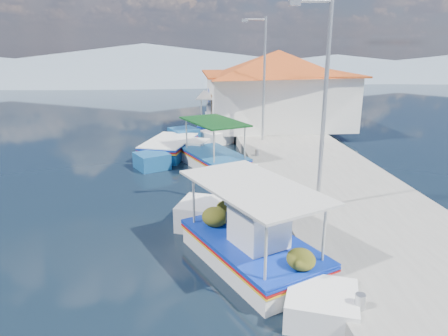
{
  "coord_description": "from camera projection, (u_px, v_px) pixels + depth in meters",
  "views": [
    {
      "loc": [
        0.6,
        -9.38,
        5.3
      ],
      "look_at": [
        1.89,
        3.68,
        1.3
      ],
      "focal_mm": 33.06,
      "sensor_mm": 36.0,
      "label": 1
    }
  ],
  "objects": [
    {
      "name": "ground",
      "position": [
        164.0,
        261.0,
        10.42
      ],
      "size": [
        160.0,
        160.0,
        0.0
      ],
      "primitive_type": "plane",
      "color": "black",
      "rests_on": "ground"
    },
    {
      "name": "quay",
      "position": [
        317.0,
        173.0,
        16.61
      ],
      "size": [
        5.0,
        44.0,
        0.5
      ],
      "primitive_type": "cube",
      "color": "#9F9D95",
      "rests_on": "ground"
    },
    {
      "name": "bollards",
      "position": [
        270.0,
        171.0,
        15.58
      ],
      "size": [
        0.2,
        17.2,
        0.3
      ],
      "color": "#A5A8AD",
      "rests_on": "quay"
    },
    {
      "name": "main_caique",
      "position": [
        253.0,
        246.0,
        10.25
      ],
      "size": [
        3.89,
        6.36,
        2.3
      ],
      "rotation": [
        0.0,
        0.0,
        -0.43
      ],
      "color": "white",
      "rests_on": "ground"
    },
    {
      "name": "caique_green_canopy",
      "position": [
        215.0,
        159.0,
        18.24
      ],
      "size": [
        3.33,
        5.73,
        2.31
      ],
      "rotation": [
        0.0,
        0.0,
        -0.39
      ],
      "color": "white",
      "rests_on": "ground"
    },
    {
      "name": "caique_blue_hull",
      "position": [
        169.0,
        149.0,
        20.23
      ],
      "size": [
        3.18,
        6.13,
        1.15
      ],
      "rotation": [
        0.0,
        0.0,
        0.31
      ],
      "color": "#164F87",
      "rests_on": "ground"
    },
    {
      "name": "caique_far",
      "position": [
        218.0,
        125.0,
        25.09
      ],
      "size": [
        2.9,
        7.35,
        2.6
      ],
      "rotation": [
        0.0,
        0.0,
        0.15
      ],
      "color": "white",
      "rests_on": "ground"
    },
    {
      "name": "harbor_building",
      "position": [
        277.0,
        87.0,
        24.47
      ],
      "size": [
        10.49,
        10.49,
        4.4
      ],
      "color": "white",
      "rests_on": "quay"
    },
    {
      "name": "lamp_post_near",
      "position": [
        322.0,
        96.0,
        11.62
      ],
      "size": [
        1.21,
        0.14,
        6.0
      ],
      "color": "#A5A8AD",
      "rests_on": "quay"
    },
    {
      "name": "lamp_post_far",
      "position": [
        262.0,
        73.0,
        20.19
      ],
      "size": [
        1.21,
        0.14,
        6.0
      ],
      "color": "#A5A8AD",
      "rests_on": "quay"
    },
    {
      "name": "mountain_ridge",
      "position": [
        221.0,
        65.0,
        63.74
      ],
      "size": [
        171.4,
        96.0,
        5.5
      ],
      "color": "slate",
      "rests_on": "ground"
    }
  ]
}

